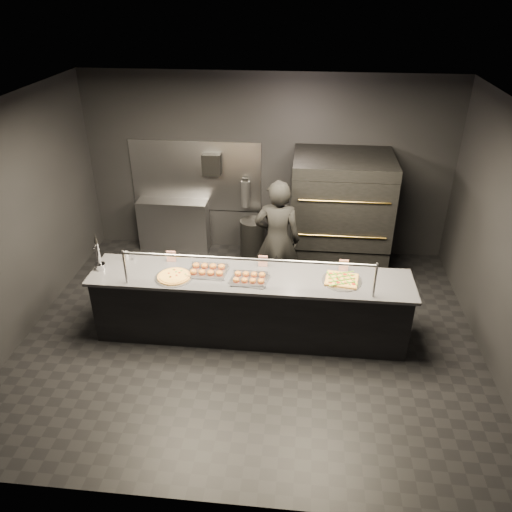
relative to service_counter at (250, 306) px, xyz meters
name	(u,v)px	position (x,y,z in m)	size (l,w,h in m)	color
room	(248,234)	(-0.02, 0.05, 1.03)	(6.04, 6.00, 3.00)	black
service_counter	(250,306)	(0.00, 0.00, 0.00)	(4.10, 0.78, 1.37)	black
pizza_oven	(340,215)	(1.20, 1.90, 0.50)	(1.50, 1.23, 1.91)	black
prep_shelf	(174,225)	(-1.60, 2.32, -0.01)	(1.20, 0.35, 0.90)	#99999E
towel_dispenser	(212,164)	(-0.90, 2.39, 1.09)	(0.30, 0.20, 0.35)	black
fire_extinguisher	(245,193)	(-0.35, 2.40, 0.60)	(0.14, 0.14, 0.51)	#B2B2B7
beer_tap	(99,259)	(-1.95, -0.01, 0.60)	(0.13, 0.19, 0.51)	silver
round_pizza	(174,277)	(-0.95, -0.13, 0.47)	(0.48, 0.48, 0.03)	silver
slider_tray_a	(208,270)	(-0.55, 0.05, 0.49)	(0.53, 0.41, 0.08)	silver
slider_tray_b	(249,278)	(0.00, -0.09, 0.48)	(0.51, 0.42, 0.07)	silver
square_pizza	(342,280)	(1.15, 0.00, 0.47)	(0.50, 0.50, 0.05)	silver
condiment_jar	(129,256)	(-1.67, 0.27, 0.51)	(0.16, 0.06, 0.11)	silver
tent_cards	(258,261)	(0.08, 0.28, 0.53)	(2.38, 0.04, 0.15)	white
trash_bin	(253,239)	(-0.20, 2.11, -0.12)	(0.42, 0.42, 0.70)	black
worker	(277,240)	(0.28, 1.03, 0.45)	(0.67, 0.44, 1.83)	black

